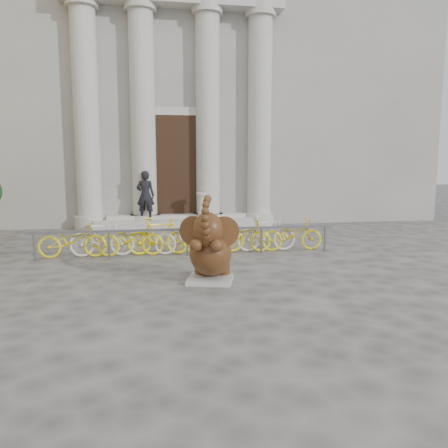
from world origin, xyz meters
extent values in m
plane|color=#474442|center=(0.00, 0.00, 0.00)|extent=(80.00, 80.00, 0.00)
cube|color=gray|center=(0.00, 15.00, 6.00)|extent=(22.00, 10.00, 12.00)
cube|color=black|center=(0.00, 9.92, 2.30)|extent=(2.40, 0.16, 4.00)
cylinder|color=#A8A59E|center=(-3.20, 9.80, 4.00)|extent=(0.90, 0.90, 8.00)
cylinder|color=#A8A59E|center=(-1.20, 9.80, 4.00)|extent=(0.90, 0.90, 8.00)
cylinder|color=#A8A59E|center=(1.20, 9.80, 4.00)|extent=(0.90, 0.90, 8.00)
cylinder|color=#A8A59E|center=(3.20, 9.80, 4.00)|extent=(0.90, 0.90, 8.00)
cube|color=#A8A59E|center=(0.00, 9.40, 0.18)|extent=(6.00, 1.20, 0.36)
cube|color=#A8A59E|center=(0.22, 1.78, 0.04)|extent=(1.08, 1.01, 0.09)
ellipsoid|color=black|center=(0.27, 1.97, 0.36)|extent=(0.91, 0.89, 0.57)
ellipsoid|color=black|center=(0.22, 1.80, 0.61)|extent=(1.11, 1.26, 0.93)
cylinder|color=black|center=(0.07, 2.15, 0.21)|extent=(0.33, 0.33, 0.23)
cylinder|color=black|center=(0.53, 2.02, 0.21)|extent=(0.33, 0.33, 0.23)
cylinder|color=black|center=(-0.06, 1.51, 0.79)|extent=(0.35, 0.57, 0.36)
cylinder|color=black|center=(0.32, 1.40, 0.79)|extent=(0.35, 0.57, 0.36)
ellipsoid|color=black|center=(0.13, 1.49, 1.11)|extent=(0.74, 0.71, 0.72)
cylinder|color=black|center=(-0.13, 1.67, 1.07)|extent=(0.53, 0.37, 0.61)
cylinder|color=black|center=(0.46, 1.51, 1.07)|extent=(0.61, 0.07, 0.61)
cone|color=beige|center=(-0.02, 1.34, 0.97)|extent=(0.06, 0.21, 0.10)
cone|color=beige|center=(0.19, 1.29, 0.97)|extent=(0.16, 0.21, 0.10)
cube|color=slate|center=(-0.04, 4.42, 0.70)|extent=(8.00, 0.06, 0.06)
cylinder|color=slate|center=(-3.84, 4.42, 0.35)|extent=(0.06, 0.06, 0.70)
cylinder|color=slate|center=(-2.04, 4.42, 0.35)|extent=(0.06, 0.06, 0.70)
cylinder|color=slate|center=(-0.04, 4.42, 0.35)|extent=(0.06, 0.06, 0.70)
cylinder|color=slate|center=(1.96, 4.42, 0.35)|extent=(0.06, 0.06, 0.70)
cylinder|color=slate|center=(3.76, 4.42, 0.35)|extent=(0.06, 0.06, 0.70)
imported|color=yellow|center=(-2.97, 4.67, 0.50)|extent=(1.70, 0.50, 1.00)
imported|color=beige|center=(-2.24, 4.67, 0.50)|extent=(1.66, 0.47, 1.00)
imported|color=yellow|center=(-1.51, 4.67, 0.50)|extent=(1.70, 0.50, 1.00)
imported|color=yellow|center=(-0.77, 4.67, 0.50)|extent=(1.66, 0.47, 1.00)
imported|color=beige|center=(-0.04, 4.67, 0.50)|extent=(1.70, 0.50, 1.00)
imported|color=yellow|center=(0.69, 4.67, 0.50)|extent=(1.66, 0.47, 1.00)
imported|color=yellow|center=(1.43, 4.67, 0.50)|extent=(1.70, 0.50, 1.00)
imported|color=beige|center=(2.16, 4.67, 0.50)|extent=(1.66, 0.47, 1.00)
imported|color=yellow|center=(2.89, 4.67, 0.50)|extent=(1.70, 0.50, 1.00)
imported|color=black|center=(-1.17, 9.28, 1.26)|extent=(0.72, 0.54, 1.80)
cylinder|color=#A8A59E|center=(0.88, 9.10, 0.42)|extent=(0.41, 0.41, 0.12)
cylinder|color=#A8A59E|center=(0.88, 9.10, 0.82)|extent=(0.29, 0.29, 0.92)
cylinder|color=#A8A59E|center=(0.88, 9.10, 1.31)|extent=(0.41, 0.41, 0.10)
camera|label=1|loc=(-0.92, -6.86, 2.39)|focal=35.00mm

